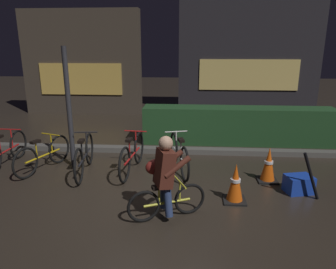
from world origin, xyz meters
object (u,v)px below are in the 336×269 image
at_px(cyclist, 165,177).
at_px(parked_bike_center_right, 132,155).
at_px(closed_umbrella, 311,176).
at_px(traffic_cone_far, 268,165).
at_px(blue_crate, 299,184).
at_px(parked_bike_leftmost, 6,150).
at_px(parked_bike_center_left, 84,156).
at_px(parked_bike_left_mid, 43,155).
at_px(parked_bike_right_mid, 179,155).
at_px(street_post, 69,109).
at_px(traffic_cone_near, 235,183).

bearing_deg(cyclist, parked_bike_center_right, 91.64).
bearing_deg(closed_umbrella, traffic_cone_far, -60.23).
xyz_separation_m(parked_bike_center_right, blue_crate, (3.00, -0.70, -0.20)).
height_order(parked_bike_leftmost, traffic_cone_far, parked_bike_leftmost).
relative_size(parked_bike_center_left, traffic_cone_far, 2.55).
relative_size(parked_bike_left_mid, parked_bike_right_mid, 0.90).
bearing_deg(street_post, parked_bike_leftmost, -177.29).
distance_m(parked_bike_leftmost, blue_crate, 5.74).
distance_m(parked_bike_center_left, parked_bike_right_mid, 1.85).
relative_size(street_post, parked_bike_center_right, 1.45).
xyz_separation_m(street_post, cyclist, (2.06, -1.87, -0.58)).
relative_size(parked_bike_left_mid, cyclist, 1.15).
relative_size(traffic_cone_near, closed_umbrella, 0.75).
relative_size(parked_bike_leftmost, parked_bike_center_left, 0.95).
xyz_separation_m(traffic_cone_near, traffic_cone_far, (0.71, 0.84, 0.01)).
xyz_separation_m(blue_crate, closed_umbrella, (0.09, -0.25, 0.26)).
xyz_separation_m(traffic_cone_near, blue_crate, (1.13, 0.40, -0.16)).
distance_m(parked_bike_center_right, traffic_cone_far, 2.59).
distance_m(parked_bike_center_right, closed_umbrella, 3.23).
height_order(parked_bike_left_mid, parked_bike_center_right, parked_bike_center_right).
xyz_separation_m(parked_bike_right_mid, traffic_cone_far, (1.66, -0.37, -0.03)).
distance_m(parked_bike_left_mid, parked_bike_center_right, 1.80).
bearing_deg(blue_crate, closed_umbrella, -70.67).
xyz_separation_m(parked_bike_center_right, traffic_cone_near, (1.87, -1.10, -0.04)).
xyz_separation_m(parked_bike_center_left, closed_umbrella, (4.01, -0.81, 0.06)).
distance_m(street_post, blue_crate, 4.50).
height_order(traffic_cone_near, blue_crate, traffic_cone_near).
relative_size(parked_bike_center_right, blue_crate, 3.81).
xyz_separation_m(parked_bike_center_right, parked_bike_right_mid, (0.92, 0.10, -0.01)).
bearing_deg(cyclist, street_post, 114.38).
relative_size(parked_bike_center_right, parked_bike_right_mid, 1.05).
bearing_deg(traffic_cone_near, traffic_cone_far, 49.68).
xyz_separation_m(parked_bike_left_mid, traffic_cone_far, (4.38, -0.22, -0.00)).
bearing_deg(parked_bike_center_right, parked_bike_leftmost, 92.80).
height_order(street_post, traffic_cone_near, street_post).
distance_m(parked_bike_center_left, traffic_cone_far, 3.50).
relative_size(street_post, traffic_cone_near, 3.79).
bearing_deg(traffic_cone_far, parked_bike_center_right, 174.14).
xyz_separation_m(blue_crate, cyclist, (-2.22, -0.97, 0.48)).
distance_m(street_post, closed_umbrella, 4.59).
distance_m(traffic_cone_near, blue_crate, 1.21).
xyz_separation_m(street_post, parked_bike_left_mid, (-0.52, -0.24, -0.89)).
bearing_deg(parked_bike_center_right, traffic_cone_far, -90.30).
bearing_deg(parked_bike_left_mid, closed_umbrella, -81.31).
bearing_deg(cyclist, parked_bike_right_mid, 62.25).
xyz_separation_m(parked_bike_leftmost, parked_bike_center_left, (1.76, -0.27, 0.02)).
bearing_deg(closed_umbrella, blue_crate, -77.25).
relative_size(street_post, parked_bike_center_left, 1.45).
relative_size(parked_bike_center_right, traffic_cone_far, 2.56).
relative_size(parked_bike_right_mid, cyclist, 1.28).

